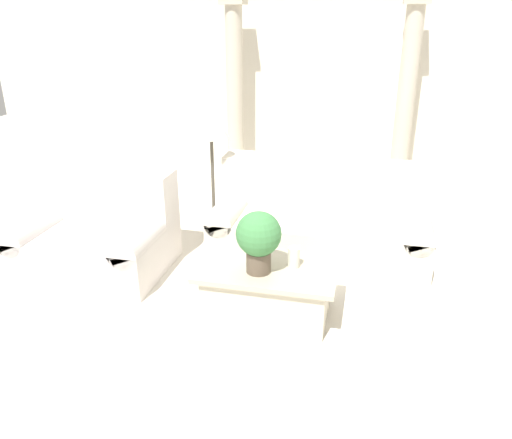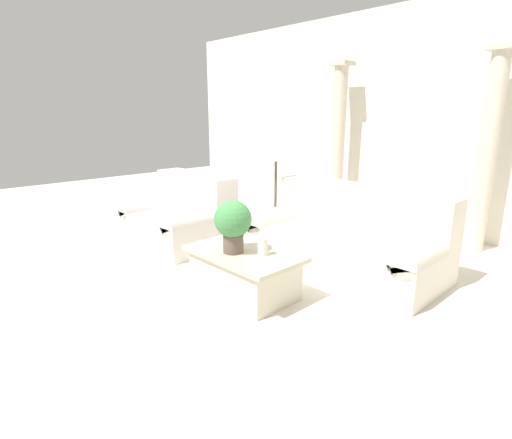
{
  "view_description": "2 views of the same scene",
  "coord_description": "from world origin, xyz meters",
  "px_view_note": "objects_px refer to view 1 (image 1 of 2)",
  "views": [
    {
      "loc": [
        0.64,
        -3.81,
        2.32
      ],
      "look_at": [
        -0.26,
        0.05,
        0.66
      ],
      "focal_mm": 35.0,
      "sensor_mm": 36.0,
      "label": 1
    },
    {
      "loc": [
        2.6,
        -2.74,
        1.7
      ],
      "look_at": [
        -0.16,
        -0.11,
        0.68
      ],
      "focal_mm": 28.0,
      "sensor_mm": 36.0,
      "label": 2
    }
  ],
  "objects_px": {
    "coffee_table": "(268,290)",
    "floor_lamp": "(211,130)",
    "sofa_long": "(321,218)",
    "potted_plant": "(259,238)",
    "loveseat": "(97,231)"
  },
  "relations": [
    {
      "from": "potted_plant",
      "to": "floor_lamp",
      "type": "relative_size",
      "value": 0.35
    },
    {
      "from": "coffee_table",
      "to": "potted_plant",
      "type": "distance_m",
      "value": 0.51
    },
    {
      "from": "loveseat",
      "to": "floor_lamp",
      "type": "bearing_deg",
      "value": 44.7
    },
    {
      "from": "loveseat",
      "to": "coffee_table",
      "type": "bearing_deg",
      "value": -14.9
    },
    {
      "from": "sofa_long",
      "to": "potted_plant",
      "type": "xyz_separation_m",
      "value": [
        -0.34,
        -1.39,
        0.37
      ]
    },
    {
      "from": "potted_plant",
      "to": "sofa_long",
      "type": "bearing_deg",
      "value": 76.22
    },
    {
      "from": "sofa_long",
      "to": "floor_lamp",
      "type": "distance_m",
      "value": 1.44
    },
    {
      "from": "loveseat",
      "to": "potted_plant",
      "type": "bearing_deg",
      "value": -17.89
    },
    {
      "from": "coffee_table",
      "to": "floor_lamp",
      "type": "xyz_separation_m",
      "value": [
        -0.89,
        1.36,
        0.97
      ]
    },
    {
      "from": "sofa_long",
      "to": "loveseat",
      "type": "distance_m",
      "value": 2.23
    },
    {
      "from": "loveseat",
      "to": "coffee_table",
      "type": "height_order",
      "value": "loveseat"
    },
    {
      "from": "sofa_long",
      "to": "floor_lamp",
      "type": "relative_size",
      "value": 1.52
    },
    {
      "from": "loveseat",
      "to": "coffee_table",
      "type": "relative_size",
      "value": 1.24
    },
    {
      "from": "coffee_table",
      "to": "potted_plant",
      "type": "relative_size",
      "value": 2.22
    },
    {
      "from": "coffee_table",
      "to": "floor_lamp",
      "type": "bearing_deg",
      "value": 123.16
    }
  ]
}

